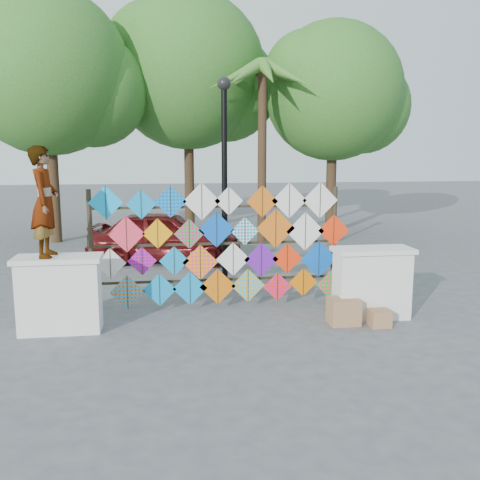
% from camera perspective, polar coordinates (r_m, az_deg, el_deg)
% --- Properties ---
extents(ground, '(80.00, 80.00, 0.00)m').
position_cam_1_polar(ground, '(9.61, -2.03, -8.57)').
color(ground, slate).
rests_on(ground, ground).
extents(parapet_left, '(1.40, 0.65, 1.28)m').
position_cam_1_polar(parapet_left, '(9.35, -18.68, -5.44)').
color(parapet_left, white).
rests_on(parapet_left, ground).
extents(parapet_right, '(1.40, 0.65, 1.28)m').
position_cam_1_polar(parapet_right, '(9.89, 13.87, -4.41)').
color(parapet_right, white).
rests_on(parapet_right, ground).
extents(kite_rack, '(4.95, 0.24, 2.41)m').
position_cam_1_polar(kite_rack, '(10.03, -1.70, -0.62)').
color(kite_rack, black).
rests_on(kite_rack, ground).
extents(tree_west, '(5.85, 5.20, 8.01)m').
position_cam_1_polar(tree_west, '(18.60, -19.55, 16.41)').
color(tree_west, '#43291C').
rests_on(tree_west, ground).
extents(tree_mid, '(6.30, 5.60, 8.61)m').
position_cam_1_polar(tree_mid, '(20.34, -5.29, 17.39)').
color(tree_mid, '#43291C').
rests_on(tree_mid, ground).
extents(tree_east, '(5.40, 4.80, 7.42)m').
position_cam_1_polar(tree_east, '(19.68, 10.18, 15.24)').
color(tree_east, '#43291C').
rests_on(tree_east, ground).
extents(palm_tree, '(3.62, 3.62, 5.83)m').
position_cam_1_polar(palm_tree, '(17.49, 2.42, 15.99)').
color(palm_tree, '#43291C').
rests_on(palm_tree, ground).
extents(vendor_woman, '(0.44, 0.66, 1.78)m').
position_cam_1_polar(vendor_woman, '(9.12, -20.12, 3.83)').
color(vendor_woman, '#99999E').
rests_on(vendor_woman, parapet_left).
extents(sedan, '(4.32, 2.40, 1.39)m').
position_cam_1_polar(sedan, '(14.59, -7.97, 0.42)').
color(sedan, '#530E0F').
rests_on(sedan, ground).
extents(lamppost, '(0.28, 0.28, 4.46)m').
position_cam_1_polar(lamppost, '(11.16, -1.67, 8.02)').
color(lamppost, black).
rests_on(lamppost, ground).
extents(cardboard_box_near, '(0.51, 0.45, 0.45)m').
position_cam_1_polar(cardboard_box_near, '(9.55, 10.98, -7.45)').
color(cardboard_box_near, '#A2774E').
rests_on(cardboard_box_near, ground).
extents(cardboard_box_far, '(0.34, 0.32, 0.29)m').
position_cam_1_polar(cardboard_box_far, '(9.57, 14.65, -8.07)').
color(cardboard_box_far, '#A2774E').
rests_on(cardboard_box_far, ground).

